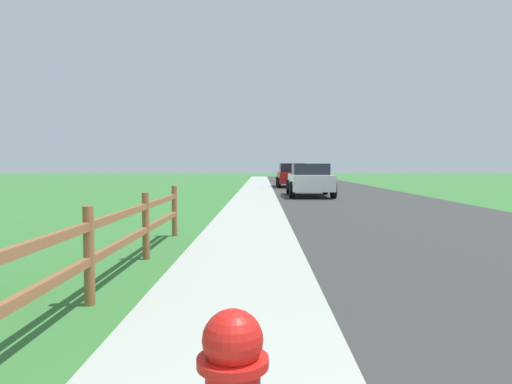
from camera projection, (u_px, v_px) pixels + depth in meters
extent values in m
plane|color=#356F32|center=(274.00, 192.00, 24.92)|extent=(120.00, 120.00, 0.00)
cube|color=#333333|center=(333.00, 190.00, 26.88)|extent=(7.00, 66.00, 0.01)
cube|color=#A2A89D|center=(222.00, 190.00, 26.96)|extent=(6.00, 66.00, 0.01)
cube|color=#356F32|center=(197.00, 190.00, 26.97)|extent=(5.00, 66.00, 0.00)
cylinder|color=red|center=(233.00, 362.00, 1.71)|extent=(0.27, 0.27, 0.03)
sphere|color=red|center=(233.00, 340.00, 1.70)|extent=(0.23, 0.23, 0.23)
cube|color=#A91511|center=(233.00, 320.00, 1.70)|extent=(0.04, 0.04, 0.04)
cylinder|color=brown|center=(89.00, 256.00, 4.74)|extent=(0.11, 0.11, 1.04)
cylinder|color=brown|center=(146.00, 226.00, 7.06)|extent=(0.11, 0.11, 1.04)
cylinder|color=brown|center=(175.00, 211.00, 9.39)|extent=(0.11, 0.11, 1.04)
cube|color=brown|center=(89.00, 261.00, 4.74)|extent=(0.07, 9.32, 0.09)
cube|color=brown|center=(88.00, 226.00, 4.72)|extent=(0.07, 9.32, 0.09)
cube|color=white|center=(310.00, 182.00, 21.59)|extent=(1.86, 4.43, 0.71)
cube|color=#1E232B|center=(310.00, 169.00, 21.36)|extent=(1.62, 1.96, 0.51)
cylinder|color=black|center=(289.00, 187.00, 22.99)|extent=(0.22, 0.75, 0.75)
cylinder|color=black|center=(325.00, 187.00, 22.96)|extent=(0.22, 0.75, 0.75)
cylinder|color=black|center=(292.00, 190.00, 20.26)|extent=(0.22, 0.75, 0.75)
cylinder|color=black|center=(333.00, 190.00, 20.22)|extent=(0.22, 0.75, 0.75)
cube|color=maroon|center=(292.00, 177.00, 31.13)|extent=(1.80, 4.67, 0.71)
cube|color=#1E232B|center=(291.00, 168.00, 31.23)|extent=(1.58, 2.47, 0.59)
cylinder|color=black|center=(278.00, 181.00, 32.61)|extent=(0.22, 0.66, 0.66)
cylinder|color=black|center=(303.00, 181.00, 32.58)|extent=(0.22, 0.66, 0.66)
cylinder|color=black|center=(279.00, 183.00, 29.72)|extent=(0.22, 0.66, 0.66)
cylinder|color=black|center=(307.00, 183.00, 29.70)|extent=(0.22, 0.66, 0.66)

